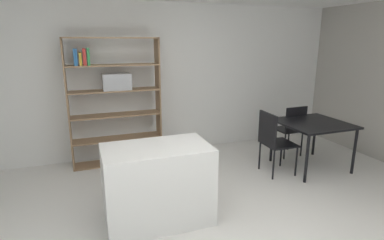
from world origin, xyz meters
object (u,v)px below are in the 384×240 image
object	(u,v)px
kitchen_island	(158,184)
dining_chair_island_side	(273,138)
dining_table	(313,127)
dining_chair_far	(292,126)
open_bookshelf	(113,94)

from	to	relation	value
kitchen_island	dining_chair_island_side	xyz separation A→B (m)	(1.95, 0.65, 0.13)
dining_table	dining_chair_far	bearing A→B (deg)	89.53
kitchen_island	dining_table	distance (m)	2.77
kitchen_island	dining_chair_far	size ratio (longest dim) A/B	1.28
dining_chair_island_side	dining_chair_far	xyz separation A→B (m)	(0.74, 0.52, -0.02)
dining_table	dining_chair_island_side	world-z (taller)	dining_chair_island_side
dining_chair_island_side	dining_chair_far	distance (m)	0.90
open_bookshelf	dining_chair_far	xyz separation A→B (m)	(2.93, -0.74, -0.62)
dining_table	dining_chair_far	distance (m)	0.54
kitchen_island	open_bookshelf	bearing A→B (deg)	97.30
open_bookshelf	dining_table	world-z (taller)	open_bookshelf
dining_table	dining_chair_far	size ratio (longest dim) A/B	1.10
kitchen_island	open_bookshelf	size ratio (longest dim) A/B	0.57
kitchen_island	dining_table	world-z (taller)	kitchen_island
dining_chair_island_side	open_bookshelf	bearing A→B (deg)	62.12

